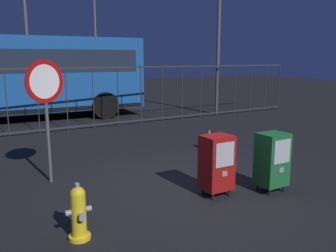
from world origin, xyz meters
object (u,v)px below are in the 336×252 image
bus_far (11,69)px  street_light_far_right (219,9)px  street_light_far_left (25,11)px  stop_sign (46,96)px  traffic_cone (209,140)px  newspaper_box_secondary (217,162)px  newspaper_box_primary (272,159)px  fire_hydrant (79,213)px  street_light_near_left (95,18)px

bus_far → street_light_far_right: size_ratio=1.48×
street_light_far_left → stop_sign: bearing=-98.1°
traffic_cone → street_light_far_right: size_ratio=0.07×
bus_far → street_light_far_right: (6.73, -7.35, 2.40)m
stop_sign → newspaper_box_secondary: bearing=-43.0°
stop_sign → newspaper_box_primary: bearing=-37.4°
fire_hydrant → traffic_cone: bearing=33.4°
traffic_cone → street_light_far_right: (3.74, 4.42, 3.85)m
fire_hydrant → street_light_far_right: size_ratio=0.11×
fire_hydrant → street_light_near_left: street_light_near_left is taller
traffic_cone → bus_far: 12.23m
street_light_near_left → street_light_far_right: (1.67, -9.55, -0.43)m
fire_hydrant → bus_far: bus_far is taller
newspaper_box_secondary → traffic_cone: 2.98m
newspaper_box_primary → street_light_near_left: (2.84, 16.74, 3.97)m
stop_sign → traffic_cone: bearing=5.2°
fire_hydrant → newspaper_box_secondary: size_ratio=0.73×
fire_hydrant → newspaper_box_primary: (3.32, -0.07, 0.22)m
bus_far → street_light_near_left: bearing=22.8°
newspaper_box_primary → stop_sign: stop_sign is taller
street_light_near_left → street_light_far_right: size_ratio=1.12×
fire_hydrant → newspaper_box_secondary: newspaper_box_secondary is taller
traffic_cone → street_light_near_left: bearing=81.6°
fire_hydrant → bus_far: size_ratio=0.07×
stop_sign → street_light_far_right: size_ratio=0.31×
traffic_cone → street_light_near_left: 14.76m
newspaper_box_secondary → street_light_near_left: street_light_near_left is taller
stop_sign → bus_far: size_ratio=0.21×
fire_hydrant → street_light_far_right: bearing=42.2°
fire_hydrant → newspaper_box_primary: size_ratio=0.73×
traffic_cone → newspaper_box_secondary: bearing=-125.0°
stop_sign → traffic_cone: size_ratio=4.21×
stop_sign → traffic_cone: 4.16m
newspaper_box_primary → fire_hydrant: bearing=178.8°
newspaper_box_secondary → stop_sign: (-2.22, 2.07, 1.03)m
street_light_far_right → street_light_far_left: bearing=137.1°
newspaper_box_secondary → traffic_cone: size_ratio=1.92×
fire_hydrant → newspaper_box_secondary: 2.42m
stop_sign → bus_far: (0.93, 12.13, 0.11)m
traffic_cone → street_light_far_left: (-2.42, 10.15, 3.99)m
street_light_far_left → street_light_near_left: bearing=40.4°
newspaper_box_secondary → traffic_cone: bearing=55.0°
newspaper_box_primary → stop_sign: (-3.15, 2.41, 1.03)m
newspaper_box_secondary → bus_far: bearing=95.2°
fire_hydrant → street_light_near_left: bearing=69.7°
bus_far → street_light_far_right: street_light_far_right is taller
newspaper_box_secondary → traffic_cone: newspaper_box_secondary is taller
fire_hydrant → traffic_cone: (4.09, 2.69, -0.09)m
fire_hydrant → newspaper_box_primary: newspaper_box_primary is taller
newspaper_box_secondary → stop_sign: 3.21m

